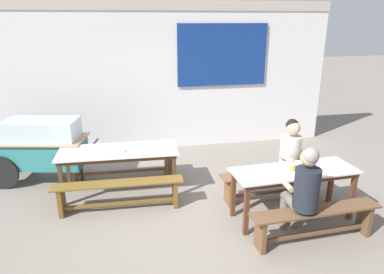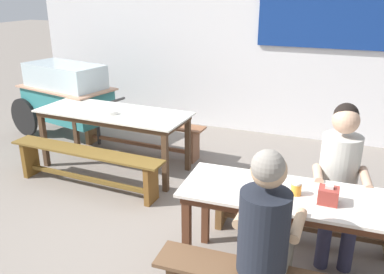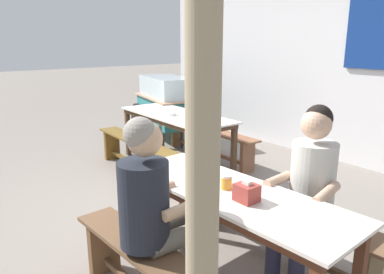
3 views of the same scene
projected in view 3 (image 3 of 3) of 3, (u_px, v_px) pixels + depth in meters
name	position (u px, v px, depth m)	size (l,w,h in m)	color
ground_plane	(166.00, 209.00, 3.90)	(40.00, 40.00, 0.00)	gray
backdrop_wall	(336.00, 48.00, 5.24)	(7.13, 0.23, 3.07)	silver
dining_table_far	(176.00, 119.00, 5.07)	(1.89, 0.78, 0.74)	silver
dining_table_near	(231.00, 201.00, 2.51)	(1.77, 0.68, 0.74)	silver
bench_far_back	(208.00, 138.00, 5.50)	(1.88, 0.32, 0.45)	brown
bench_far_front	(139.00, 152.00, 4.83)	(1.90, 0.32, 0.45)	brown
bench_near_back	(280.00, 223.00, 2.97)	(1.72, 0.38, 0.45)	brown
food_cart	(166.00, 102.00, 6.49)	(1.87, 1.06, 1.11)	teal
person_near_front	(155.00, 204.00, 2.29)	(0.43, 0.57, 1.30)	#696559
person_right_near_table	(308.00, 183.00, 2.63)	(0.47, 0.57, 1.29)	#30304A
tissue_box	(247.00, 192.00, 2.31)	(0.14, 0.12, 0.13)	#9B3830
condiment_jar	(226.00, 182.00, 2.50)	(0.08, 0.08, 0.10)	orange
soup_bowl	(171.00, 114.00, 4.95)	(0.13, 0.13, 0.04)	silver
wooden_support_post	(202.00, 231.00, 1.17)	(0.11, 0.11, 2.27)	gray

